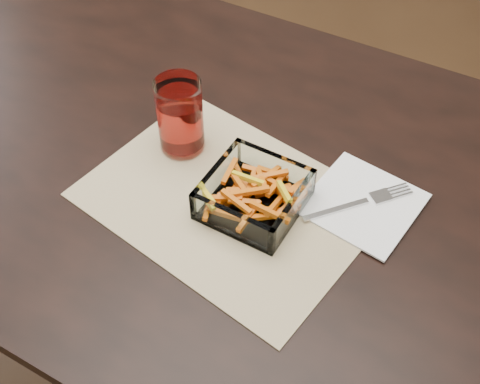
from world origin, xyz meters
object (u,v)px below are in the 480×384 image
glass_bowl (254,196)px  tumbler (180,118)px  fork (362,202)px  dining_table (207,188)px

glass_bowl → tumbler: (-0.18, 0.06, 0.04)m
glass_bowl → fork: 0.18m
glass_bowl → tumbler: size_ratio=1.08×
glass_bowl → fork: bearing=30.3°
dining_table → glass_bowl: glass_bowl is taller
glass_bowl → fork: (0.15, 0.09, -0.02)m
dining_table → tumbler: 0.16m
tumbler → fork: bearing=4.5°
dining_table → tumbler: size_ratio=11.50×
dining_table → fork: bearing=4.9°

